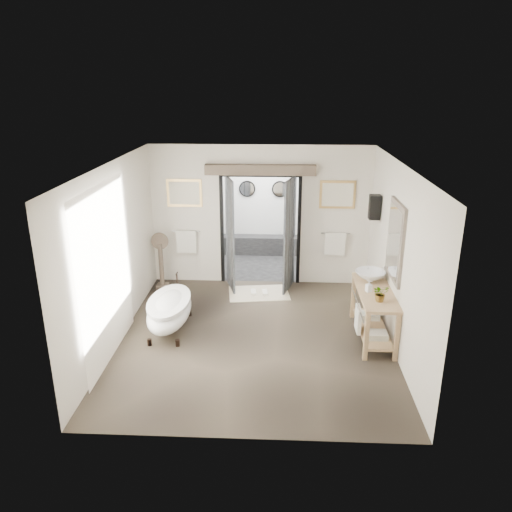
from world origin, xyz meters
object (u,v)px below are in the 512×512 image
Objects in this scene: vanity at (372,310)px; basin at (370,276)px; clawfoot_tub at (170,310)px; rug at (259,293)px.

basin reaches higher than vanity.
clawfoot_tub is 3.42m from vanity.
rug is at bearing 138.62° from vanity.
basin reaches higher than clawfoot_tub.
basin is (3.42, 0.32, 0.56)m from clawfoot_tub.
rug is at bearing 47.74° from clawfoot_tub.
rug is 2.52m from basin.
basin reaches higher than rug.
vanity reaches higher than rug.
vanity is 2.65m from rug.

